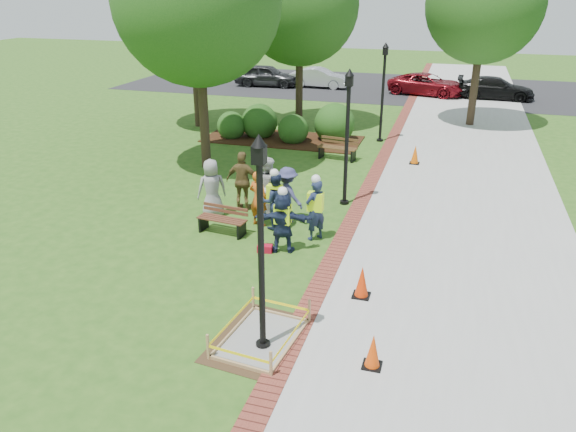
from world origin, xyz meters
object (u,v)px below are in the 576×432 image
(bench_near, at_px, (222,225))
(hivis_worker_b, at_px, (315,208))
(cone_front, at_px, (373,352))
(lamp_near, at_px, (261,231))
(hivis_worker_c, at_px, (275,199))
(hivis_worker_a, at_px, (283,220))
(wet_concrete_pad, at_px, (261,330))

(bench_near, height_order, hivis_worker_b, hivis_worker_b)
(cone_front, relative_size, lamp_near, 0.17)
(bench_near, relative_size, hivis_worker_c, 0.81)
(bench_near, height_order, hivis_worker_a, hivis_worker_a)
(cone_front, relative_size, hivis_worker_c, 0.39)
(lamp_near, bearing_deg, cone_front, -0.32)
(lamp_near, distance_m, hivis_worker_b, 5.37)
(lamp_near, distance_m, hivis_worker_a, 4.53)
(wet_concrete_pad, distance_m, hivis_worker_c, 5.54)
(hivis_worker_a, distance_m, hivis_worker_b, 1.16)
(bench_near, bearing_deg, wet_concrete_pad, -58.87)
(hivis_worker_b, distance_m, hivis_worker_c, 1.34)
(bench_near, distance_m, hivis_worker_a, 2.16)
(cone_front, relative_size, hivis_worker_a, 0.39)
(hivis_worker_a, xyz_separation_m, hivis_worker_c, (-0.66, 1.35, -0.00))
(wet_concrete_pad, xyz_separation_m, hivis_worker_a, (-0.78, 3.95, 0.66))
(wet_concrete_pad, relative_size, bench_near, 1.69)
(bench_near, bearing_deg, hivis_worker_b, 8.28)
(hivis_worker_a, bearing_deg, lamp_near, -78.06)
(bench_near, height_order, lamp_near, lamp_near)
(lamp_near, bearing_deg, hivis_worker_c, 105.61)
(bench_near, distance_m, cone_front, 6.90)
(hivis_worker_b, bearing_deg, hivis_worker_c, 163.64)
(wet_concrete_pad, height_order, hivis_worker_a, hivis_worker_a)
(wet_concrete_pad, bearing_deg, lamp_near, -62.68)
(bench_near, xyz_separation_m, hivis_worker_a, (1.97, -0.60, 0.65))
(wet_concrete_pad, height_order, cone_front, cone_front)
(hivis_worker_b, bearing_deg, lamp_near, -87.16)
(lamp_near, distance_m, hivis_worker_c, 5.93)
(hivis_worker_a, bearing_deg, wet_concrete_pad, -78.90)
(wet_concrete_pad, height_order, hivis_worker_b, hivis_worker_b)
(lamp_near, relative_size, hivis_worker_a, 2.36)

